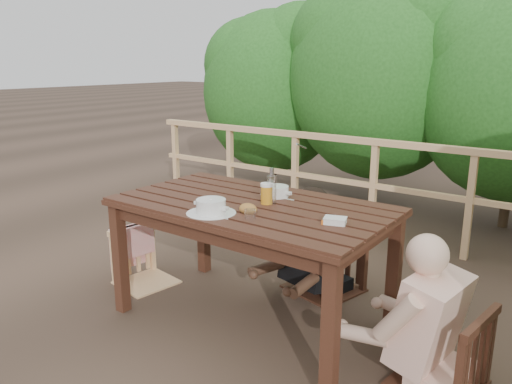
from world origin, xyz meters
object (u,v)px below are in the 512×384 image
Objects in this scene: bread_roll at (248,209)px; bottle at (272,187)px; soup_near at (211,207)px; chair_left at (144,234)px; woman at (328,210)px; tumbler at (250,216)px; chair_right at (444,310)px; beer_glass at (267,195)px; diner_right at (455,269)px; butter_tub at (335,222)px; chair_far at (326,228)px; table at (252,264)px; soup_far at (277,193)px.

bread_roll is 0.25m from bottle.
soup_near is 1.20× the size of bottle.
woman is at bearing -48.77° from chair_left.
soup_near is at bearing -173.90° from tumbler.
chair_left is at bearing -80.53° from chair_right.
soup_near is 0.39m from beer_glass.
soup_near is (-1.32, -0.35, 0.42)m from chair_right.
diner_right is 5.50× the size of bottle.
tumbler reaches higher than bread_roll.
soup_near is at bearing -178.27° from butter_tub.
chair_far is at bearing 66.33° from diner_right.
beer_glass is (0.16, 0.36, 0.03)m from soup_near.
table is 0.49m from bread_roll.
chair_right is 7.57× the size of bread_roll.
woman is 10.74× the size of bread_roll.
chair_right reaches higher than table.
chair_left is 1.22m from beer_glass.
diner_right is 11.01× the size of butter_tub.
tumbler is (0.03, -1.00, 0.36)m from chair_far.
bread_roll is (0.17, 0.14, -0.02)m from soup_near.
soup_near is at bearing -101.84° from soup_far.
tumbler is (1.24, -0.26, 0.44)m from chair_left.
tumbler is at bearing -75.69° from bottle.
chair_left is 1.73m from butter_tub.
chair_left is 0.83× the size of chair_far.
woman is (0.18, 0.73, 0.23)m from table.
chair_far is at bearing 85.62° from bread_roll.
chair_right is at bearing -1.48° from bottle.
chair_far is at bearing 76.12° from table.
butter_tub is at bearing -82.45° from chair_left.
bottle is (0.01, 0.23, 0.09)m from bread_roll.
chair_left is 2.28m from chair_right.
bottle reaches higher than tumbler.
woman is at bearing 104.12° from chair_far.
chair_left is 1.27m from bottle.
tumbler is (-1.07, -0.32, 0.17)m from diner_right.
chair_far is 0.79m from bottle.
chair_far is 0.96m from bread_roll.
beer_glass reaches higher than chair_left.
tumbler is at bearing -73.93° from chair_far.
chair_right is at bearing 1.16° from table.
chair_far is 6.62× the size of beer_glass.
diner_right is 5.14× the size of soup_far.
bread_roll is (1.14, -0.15, 0.44)m from chair_left.
bread_roll is 0.47× the size of bottle.
beer_glass is (0.04, -0.18, 0.03)m from soup_far.
chair_left is 0.60× the size of diner_right.
soup_far reaches higher than table.
chair_far is 0.72× the size of diner_right.
woman reaches higher than soup_near.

